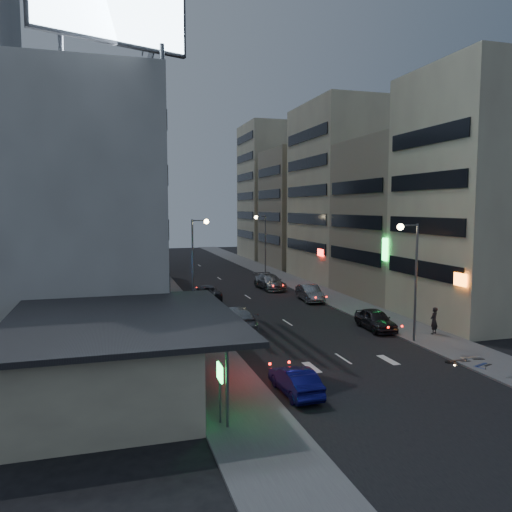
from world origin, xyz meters
name	(u,v)px	position (x,y,z in m)	size (l,w,h in m)	color
ground	(377,380)	(0.00, 0.00, 0.00)	(180.00, 180.00, 0.00)	black
sidewalk_left	(165,294)	(-8.00, 30.00, 0.06)	(4.00, 120.00, 0.12)	#4C4C4F
sidewalk_right	(305,287)	(8.00, 30.00, 0.06)	(4.00, 120.00, 0.12)	#4C4C4F
food_court	(104,355)	(-13.90, 2.00, 1.98)	(11.00, 13.00, 3.88)	beige
white_building	(64,210)	(-17.00, 20.00, 9.00)	(14.00, 24.00, 18.00)	silver
shophouse_near	(479,197)	(15.00, 10.50, 10.00)	(10.00, 11.00, 20.00)	beige
shophouse_mid	(403,219)	(15.50, 22.00, 8.00)	(11.00, 12.00, 16.00)	gray
shophouse_far	(343,193)	(15.00, 35.00, 11.00)	(10.00, 14.00, 22.00)	beige
far_left_a	(93,201)	(-15.50, 45.00, 10.00)	(11.00, 10.00, 20.00)	silver
far_left_b	(93,218)	(-16.00, 58.00, 7.50)	(12.00, 10.00, 15.00)	gray
far_right_a	(302,209)	(15.50, 50.00, 9.00)	(11.00, 12.00, 18.00)	gray
far_right_b	(277,192)	(16.00, 64.00, 12.00)	(12.00, 12.00, 24.00)	beige
billboard	(112,2)	(-12.99, 9.97, 21.66)	(9.52, 3.75, 6.20)	#595B60
street_lamp_right_near	(411,265)	(5.90, 6.00, 5.36)	(1.60, 0.44, 8.02)	#595B60
street_lamp_left	(197,250)	(-5.90, 22.00, 5.36)	(1.60, 0.44, 8.02)	#595B60
street_lamp_right_far	(263,236)	(5.90, 40.00, 5.36)	(1.60, 0.44, 8.02)	#595B60
parked_car_right_near	(376,320)	(5.60, 9.95, 0.77)	(1.82, 4.53, 1.54)	#26262B
parked_car_right_mid	(310,293)	(5.30, 22.14, 0.78)	(1.66, 4.76, 1.57)	gray
parked_car_left	(206,293)	(-4.41, 25.49, 0.75)	(2.49, 5.41, 1.50)	#2A292F
parked_car_right_far	(270,282)	(3.69, 30.01, 0.83)	(2.32, 5.70, 1.66)	gray
road_car_blue	(295,381)	(-4.88, -0.58, 0.68)	(1.44, 4.12, 1.36)	navy
road_car_silver	(237,317)	(-4.32, 13.49, 0.82)	(2.29, 5.63, 1.63)	gray
person	(434,321)	(8.74, 7.21, 1.09)	(0.71, 0.47, 1.95)	black
scooter_blue	(485,354)	(7.45, 0.63, 0.65)	(1.73, 0.58, 1.06)	navy
scooter_black_b	(466,351)	(6.87, 1.51, 0.65)	(1.72, 0.57, 1.05)	black
scooter_silver_b	(480,348)	(7.98, 1.60, 0.70)	(1.90, 0.63, 1.16)	#A9ABB1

